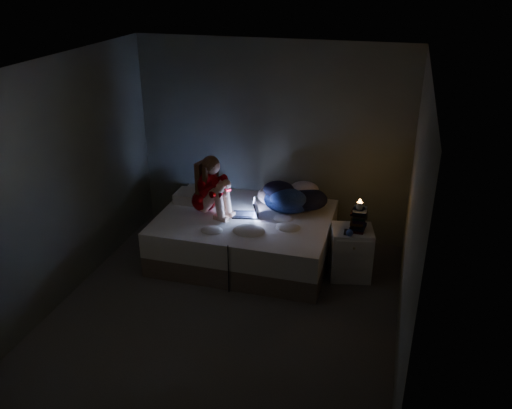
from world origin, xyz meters
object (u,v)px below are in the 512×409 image
at_px(bed, 245,237).
at_px(woman, 203,184).
at_px(nightstand, 351,253).
at_px(laptop, 245,207).
at_px(phone, 346,231).
at_px(candle, 360,206).

relative_size(bed, woman, 2.72).
bearing_deg(nightstand, laptop, 164.07).
height_order(woman, laptop, woman).
bearing_deg(woman, laptop, 20.63).
xyz_separation_m(bed, laptop, (-0.00, 0.01, 0.40)).
distance_m(woman, laptop, 0.58).
bearing_deg(woman, bed, 19.21).
height_order(laptop, nightstand, laptop).
bearing_deg(phone, nightstand, 59.94).
bearing_deg(nightstand, bed, 164.61).
relative_size(candle, phone, 0.57).
height_order(bed, woman, woman).
distance_m(laptop, phone, 1.27).
distance_m(bed, laptop, 0.40).
relative_size(nightstand, phone, 4.45).
xyz_separation_m(laptop, nightstand, (1.33, -0.10, -0.38)).
xyz_separation_m(bed, phone, (1.26, -0.18, 0.34)).
bearing_deg(phone, candle, 48.31).
xyz_separation_m(bed, candle, (1.38, -0.08, 0.64)).
bearing_deg(nightstand, phone, -141.29).
height_order(candle, phone, candle).
distance_m(nightstand, candle, 0.62).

